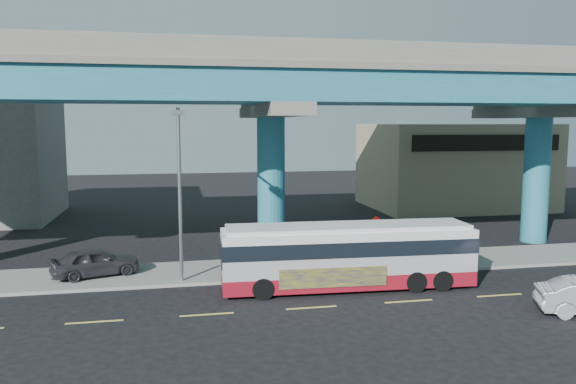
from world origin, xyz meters
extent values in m
plane|color=black|center=(0.00, 0.00, 0.00)|extent=(120.00, 120.00, 0.00)
cube|color=gray|center=(0.00, 5.50, 0.07)|extent=(70.00, 4.00, 0.15)
cube|color=#D8C64C|center=(-8.00, -0.30, 0.01)|extent=(2.00, 0.12, 0.01)
cube|color=#D8C64C|center=(-4.00, -0.30, 0.01)|extent=(2.00, 0.12, 0.01)
cube|color=#D8C64C|center=(0.00, -0.30, 0.01)|extent=(2.00, 0.12, 0.01)
cube|color=#D8C64C|center=(4.00, -0.30, 0.01)|extent=(2.00, 0.12, 0.01)
cube|color=#D8C64C|center=(8.00, -0.30, 0.01)|extent=(2.00, 0.12, 0.01)
cylinder|color=#226083|center=(0.00, 9.00, 3.70)|extent=(1.50, 1.50, 7.40)
cube|color=gray|center=(0.00, 9.00, 7.70)|extent=(2.00, 12.00, 0.60)
cube|color=gray|center=(0.00, 12.50, 8.60)|extent=(1.80, 5.00, 1.20)
cylinder|color=#226083|center=(16.00, 9.00, 3.70)|extent=(1.50, 1.50, 7.40)
cube|color=gray|center=(16.00, 9.00, 7.70)|extent=(2.00, 12.00, 0.60)
cube|color=gray|center=(16.00, 12.50, 8.60)|extent=(1.80, 5.00, 1.20)
cube|color=#226083|center=(0.00, 5.50, 8.70)|extent=(52.00, 5.00, 1.40)
cube|color=gray|center=(0.00, 5.50, 9.55)|extent=(52.00, 5.40, 0.30)
cube|color=gray|center=(0.00, 3.00, 10.10)|extent=(52.00, 0.25, 0.80)
cube|color=gray|center=(0.00, 8.00, 10.10)|extent=(52.00, 0.25, 0.80)
cube|color=#226083|center=(0.00, 12.50, 9.90)|extent=(52.00, 5.00, 1.40)
cube|color=gray|center=(0.00, 12.50, 10.75)|extent=(52.00, 5.40, 0.30)
cube|color=gray|center=(0.00, 10.00, 11.30)|extent=(52.00, 0.25, 0.80)
cube|color=gray|center=(0.00, 15.00, 11.30)|extent=(52.00, 0.25, 0.80)
cube|color=tan|center=(18.00, 23.00, 3.50)|extent=(14.00, 10.00, 7.00)
cube|color=black|center=(18.00, 17.90, 5.60)|extent=(12.00, 0.25, 1.20)
cube|color=maroon|center=(2.14, 1.93, 0.49)|extent=(10.86, 2.76, 0.63)
cube|color=silver|center=(2.14, 1.93, 1.48)|extent=(10.86, 2.76, 1.35)
cube|color=black|center=(2.14, 1.93, 1.93)|extent=(10.92, 2.81, 0.63)
cube|color=silver|center=(2.14, 1.93, 2.42)|extent=(10.86, 2.76, 0.36)
cube|color=silver|center=(2.14, 1.93, 2.69)|extent=(10.45, 2.49, 0.18)
cube|color=black|center=(7.54, 1.70, 1.79)|extent=(0.15, 2.04, 1.08)
cube|color=black|center=(-3.26, 2.17, 1.79)|extent=(0.15, 2.04, 1.08)
cube|color=#11174C|center=(1.19, 0.80, 0.83)|extent=(4.48, 0.25, 0.81)
cylinder|color=black|center=(-1.67, 1.06, 0.45)|extent=(0.91, 0.31, 0.90)
cylinder|color=black|center=(-1.58, 3.13, 0.45)|extent=(0.91, 0.31, 0.90)
cylinder|color=black|center=(4.78, 0.78, 0.45)|extent=(0.91, 0.31, 0.90)
cylinder|color=black|center=(4.87, 2.84, 0.45)|extent=(0.91, 0.31, 0.90)
cylinder|color=black|center=(5.95, 0.73, 0.45)|extent=(0.91, 0.31, 0.90)
cylinder|color=black|center=(6.04, 2.79, 0.45)|extent=(0.91, 0.31, 0.90)
imported|color=#333339|center=(-8.71, 5.53, 0.81)|extent=(3.86, 4.78, 1.31)
cylinder|color=gray|center=(-4.87, 4.00, 3.95)|extent=(0.16, 0.16, 7.59)
cylinder|color=gray|center=(-4.87, 2.97, 7.54)|extent=(0.12, 2.05, 0.12)
cube|color=gray|center=(-4.87, 1.95, 7.48)|extent=(0.50, 0.70, 0.18)
cylinder|color=gray|center=(4.21, 4.20, 1.26)|extent=(0.06, 0.06, 2.22)
cylinder|color=#B20A0A|center=(4.21, 4.17, 2.32)|extent=(0.66, 0.44, 0.77)
camera|label=1|loc=(-4.98, -20.65, 7.08)|focal=35.00mm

